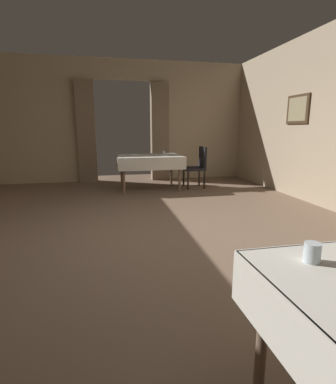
{
  "coord_description": "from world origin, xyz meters",
  "views": [
    {
      "loc": [
        -0.47,
        -3.47,
        1.33
      ],
      "look_at": [
        0.36,
        0.44,
        0.45
      ],
      "focal_mm": 27.2,
      "sensor_mm": 36.0,
      "label": 1
    }
  ],
  "objects": [
    {
      "name": "glass_mid_a",
      "position": [
        0.83,
        3.1,
        0.79
      ],
      "size": [
        0.07,
        0.07,
        0.08
      ],
      "primitive_type": "cylinder",
      "color": "silver",
      "rests_on": "dining_table_mid"
    },
    {
      "name": "ground",
      "position": [
        0.0,
        0.0,
        0.0
      ],
      "size": [
        10.08,
        10.08,
        0.0
      ],
      "primitive_type": "plane",
      "color": "#7A604C"
    },
    {
      "name": "plate_mid_b",
      "position": [
        0.14,
        3.17,
        0.76
      ],
      "size": [
        0.2,
        0.2,
        0.01
      ],
      "primitive_type": "cylinder",
      "color": "white",
      "rests_on": "dining_table_mid"
    },
    {
      "name": "wall_back",
      "position": [
        0.0,
        4.18,
        1.51
      ],
      "size": [
        6.4,
        0.27,
        3.0
      ],
      "color": "tan",
      "rests_on": "ground"
    },
    {
      "name": "chair_mid_right",
      "position": [
        1.56,
        2.84,
        0.52
      ],
      "size": [
        0.44,
        0.44,
        0.93
      ],
      "color": "black",
      "rests_on": "ground"
    },
    {
      "name": "dining_table_mid",
      "position": [
        0.46,
        2.92,
        0.66
      ],
      "size": [
        1.43,
        1.05,
        0.75
      ],
      "color": "#7A604C",
      "rests_on": "ground"
    },
    {
      "name": "plate_mid_c",
      "position": [
        0.76,
        2.76,
        0.76
      ],
      "size": [
        0.2,
        0.2,
        0.01
      ],
      "primitive_type": "cylinder",
      "color": "white",
      "rests_on": "dining_table_mid"
    },
    {
      "name": "glass_near_b",
      "position": [
        0.41,
        -2.43,
        0.79
      ],
      "size": [
        0.07,
        0.07,
        0.09
      ],
      "primitive_type": "cylinder",
      "color": "silver",
      "rests_on": "dining_table_near"
    }
  ]
}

